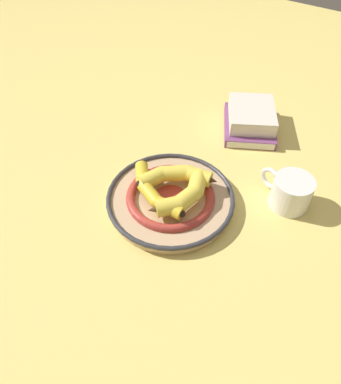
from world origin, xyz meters
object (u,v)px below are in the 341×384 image
Objects in this scene: banana_c at (176,176)px; coffee_mug at (290,192)px; banana_b at (184,197)px; banana_a at (152,190)px; decorative_bowl at (170,199)px; book_stack at (251,120)px.

coffee_mug is (-0.25, -0.11, -0.01)m from banana_c.
banana_b is 0.25m from coffee_mug.
banana_c reaches higher than banana_a.
coffee_mug is (-0.27, -0.18, -0.01)m from banana_a.
decorative_bowl is at bearing 66.10° from banana_c.
decorative_bowl is at bearing 90.03° from banana_b.
banana_b is at bearing 39.63° from banana_a.
banana_c reaches higher than decorative_bowl.
decorative_bowl is 0.28m from coffee_mug.
banana_c is 0.27m from coffee_mug.
banana_a is at bearing -40.64° from book_stack.
decorative_bowl is at bearing 50.51° from coffee_mug.
book_stack is at bearing 105.78° from banana_a.
banana_c is (0.05, -0.05, -0.00)m from banana_b.
banana_b is at bearing 57.11° from coffee_mug.
decorative_bowl is 0.06m from banana_c.
coffee_mug is at bearing 167.22° from banana_c.
coffee_mug reaches higher than banana_b.
banana_b reaches higher than book_stack.
decorative_bowl is 0.05m from banana_a.
decorative_bowl is 0.06m from banana_b.
coffee_mug reaches higher than decorative_bowl.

